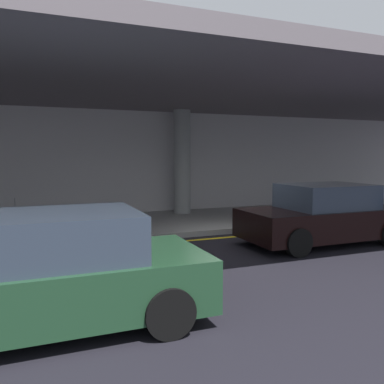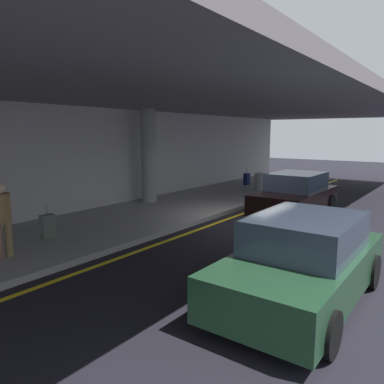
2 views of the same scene
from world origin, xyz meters
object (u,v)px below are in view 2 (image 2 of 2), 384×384
object	(u,v)px
trash_bin_steel	(260,182)
car_black	(295,195)
car_dark_green	(303,262)
suitcase_upright_primary	(48,226)
suitcase_upright_secondary	(247,179)
traveler_with_luggage	(2,215)
support_column_left_mid	(149,156)

from	to	relation	value
trash_bin_steel	car_black	bearing A→B (deg)	-138.68
car_dark_green	suitcase_upright_primary	world-z (taller)	car_dark_green
car_black	suitcase_upright_secondary	xyz separation A→B (m)	(4.92, 4.55, -0.25)
suitcase_upright_primary	trash_bin_steel	distance (m)	10.69
traveler_with_luggage	car_dark_green	bearing A→B (deg)	-96.16
car_dark_green	suitcase_upright_secondary	world-z (taller)	car_dark_green
support_column_left_mid	car_dark_green	world-z (taller)	support_column_left_mid
support_column_left_mid	suitcase_upright_secondary	distance (m)	6.90
car_dark_green	trash_bin_steel	bearing A→B (deg)	-154.91
support_column_left_mid	car_black	distance (m)	5.79
support_column_left_mid	car_black	xyz separation A→B (m)	(1.76, -5.37, -1.26)
suitcase_upright_primary	car_dark_green	bearing A→B (deg)	-97.63
car_dark_green	traveler_with_luggage	size ratio (longest dim) A/B	2.44
car_black	suitcase_upright_primary	size ratio (longest dim) A/B	4.56
traveler_with_luggage	suitcase_upright_primary	size ratio (longest dim) A/B	1.87
support_column_left_mid	trash_bin_steel	world-z (taller)	support_column_left_mid
support_column_left_mid	car_dark_green	xyz separation A→B (m)	(-4.80, -8.01, -1.26)
traveler_with_luggage	suitcase_upright_secondary	world-z (taller)	traveler_with_luggage
trash_bin_steel	support_column_left_mid	bearing A→B (deg)	155.85
suitcase_upright_primary	suitcase_upright_secondary	bearing A→B (deg)	-10.33
trash_bin_steel	suitcase_upright_secondary	bearing A→B (deg)	45.76
car_black	car_dark_green	world-z (taller)	same
support_column_left_mid	suitcase_upright_primary	distance (m)	5.82
support_column_left_mid	car_black	bearing A→B (deg)	-71.84
car_dark_green	trash_bin_steel	size ratio (longest dim) A/B	4.82
car_dark_green	traveler_with_luggage	xyz separation A→B (m)	(-2.11, 5.95, 0.40)
traveler_with_luggage	car_black	bearing A→B (deg)	-46.58
support_column_left_mid	suitcase_upright_secondary	world-z (taller)	support_column_left_mid
suitcase_upright_secondary	trash_bin_steel	bearing A→B (deg)	-114.08
suitcase_upright_secondary	car_dark_green	bearing A→B (deg)	-127.81
suitcase_upright_primary	trash_bin_steel	world-z (taller)	suitcase_upright_primary
traveler_with_luggage	trash_bin_steel	size ratio (longest dim) A/B	1.98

